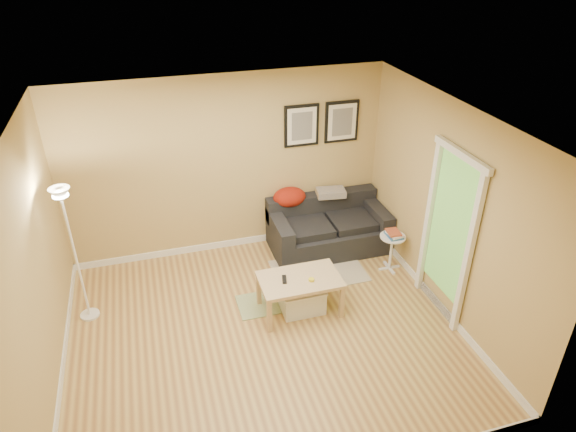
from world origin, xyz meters
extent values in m
plane|color=tan|center=(0.00, 0.00, 0.00)|extent=(4.50, 4.50, 0.00)
plane|color=white|center=(0.00, 0.00, 2.60)|extent=(4.50, 4.50, 0.00)
plane|color=tan|center=(0.00, 2.00, 1.30)|extent=(4.50, 0.00, 4.50)
plane|color=tan|center=(0.00, -2.00, 1.30)|extent=(4.50, 0.00, 4.50)
plane|color=tan|center=(-2.25, 0.00, 1.30)|extent=(0.00, 4.00, 4.00)
plane|color=tan|center=(2.25, 0.00, 1.30)|extent=(0.00, 4.00, 4.00)
cube|color=white|center=(0.00, 1.99, 0.05)|extent=(4.50, 0.02, 0.10)
cube|color=white|center=(-2.24, 0.00, 0.05)|extent=(0.02, 4.00, 0.10)
cube|color=white|center=(2.24, 0.00, 0.05)|extent=(0.02, 4.00, 0.10)
cube|color=#B9A992|center=(1.04, 1.00, 0.01)|extent=(1.25, 0.85, 0.01)
cube|color=#668C4C|center=(0.15, 0.52, 0.01)|extent=(0.70, 0.50, 0.01)
cube|color=black|center=(0.34, 0.30, 0.50)|extent=(0.08, 0.17, 0.02)
cylinder|color=yellow|center=(0.65, 0.19, 0.51)|extent=(0.07, 0.07, 0.03)
camera|label=1|loc=(-1.03, -4.47, 4.21)|focal=31.74mm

